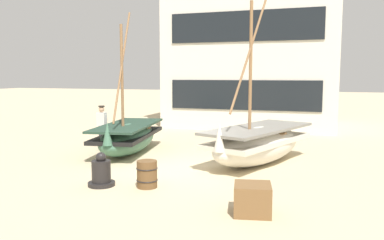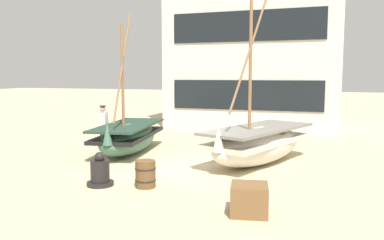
% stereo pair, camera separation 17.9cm
% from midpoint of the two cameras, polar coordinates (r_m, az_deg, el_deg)
% --- Properties ---
extents(ground_plane, '(120.00, 120.00, 0.00)m').
position_cam_midpoint_polar(ground_plane, '(12.45, -1.88, -6.91)').
color(ground_plane, '#CCB78E').
extents(fishing_boat_near_left, '(2.31, 4.49, 5.18)m').
position_cam_midpoint_polar(fishing_boat_near_left, '(14.90, -9.55, -2.42)').
color(fishing_boat_near_left, '#427056').
rests_on(fishing_boat_near_left, ground).
extents(fishing_boat_centre_large, '(3.20, 4.91, 5.72)m').
position_cam_midpoint_polar(fishing_boat_centre_large, '(13.13, 9.09, -3.32)').
color(fishing_boat_centre_large, silver).
rests_on(fishing_boat_centre_large, ground).
extents(fisherman_by_hull, '(0.37, 0.26, 1.68)m').
position_cam_midpoint_polar(fisherman_by_hull, '(16.09, -13.12, -1.00)').
color(fisherman_by_hull, '#33333D').
rests_on(fisherman_by_hull, ground).
extents(capstan_winch, '(0.70, 0.70, 0.89)m').
position_cam_midpoint_polar(capstan_winch, '(10.73, -13.38, -7.42)').
color(capstan_winch, black).
rests_on(capstan_winch, ground).
extents(wooden_barrel, '(0.56, 0.56, 0.70)m').
position_cam_midpoint_polar(wooden_barrel, '(10.36, -6.98, -7.73)').
color(wooden_barrel, brown).
rests_on(wooden_barrel, ground).
extents(cargo_crate, '(0.89, 0.89, 0.63)m').
position_cam_midpoint_polar(cargo_crate, '(8.49, 8.08, -11.19)').
color(cargo_crate, brown).
rests_on(cargo_crate, ground).
extents(harbor_building_main, '(9.44, 6.82, 10.53)m').
position_cam_midpoint_polar(harbor_building_main, '(23.49, 8.84, 12.26)').
color(harbor_building_main, silver).
rests_on(harbor_building_main, ground).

